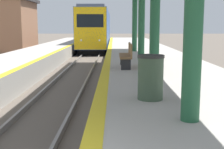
{
  "coord_description": "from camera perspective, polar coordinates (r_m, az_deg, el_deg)",
  "views": [
    {
      "loc": [
        1.95,
        -2.49,
        2.53
      ],
      "look_at": [
        1.82,
        16.96,
        -0.52
      ],
      "focal_mm": 50.0,
      "sensor_mm": 36.0,
      "label": 1
    }
  ],
  "objects": [
    {
      "name": "trash_bin",
      "position": [
        6.75,
        7.06,
        -0.48
      ],
      "size": [
        0.58,
        0.58,
        0.97
      ],
      "color": "#384C38",
      "rests_on": "platform_right"
    },
    {
      "name": "train",
      "position": [
        34.71,
        -2.88,
        8.34
      ],
      "size": [
        2.72,
        18.25,
        4.32
      ],
      "color": "black",
      "rests_on": "ground"
    },
    {
      "name": "bench",
      "position": [
        11.94,
        2.76,
        3.68
      ],
      "size": [
        0.44,
        1.81,
        0.92
      ],
      "color": "brown",
      "rests_on": "platform_right"
    }
  ]
}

